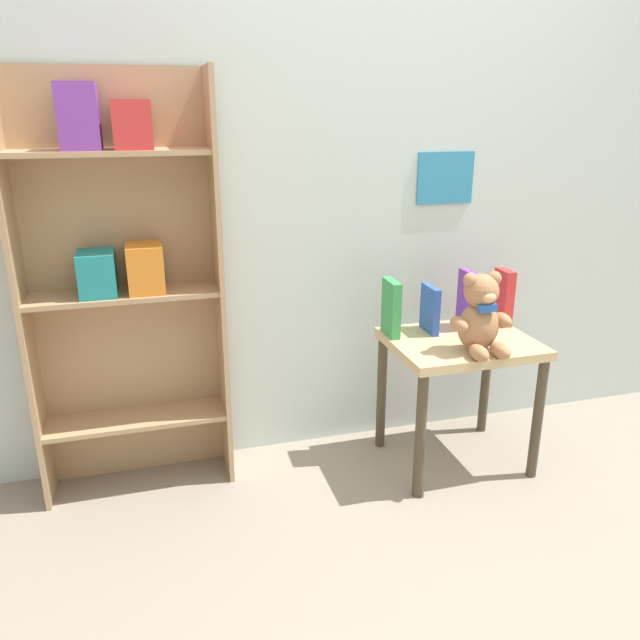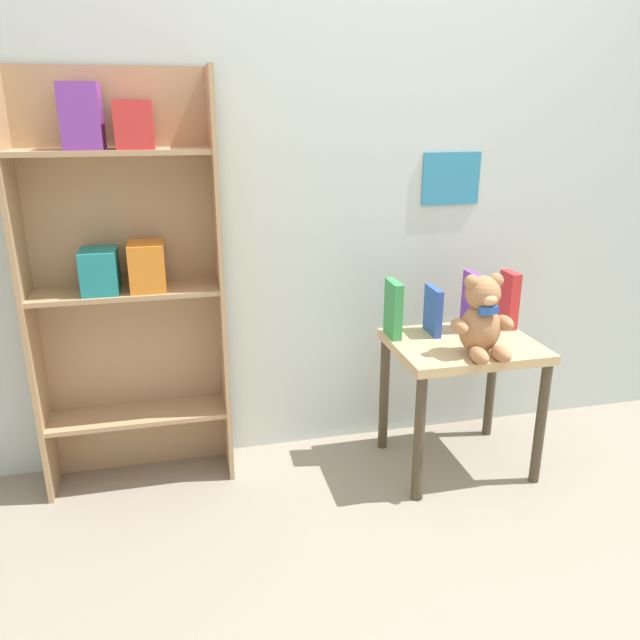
# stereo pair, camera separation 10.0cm
# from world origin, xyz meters

# --- Properties ---
(wall_back) EXTENTS (4.80, 0.07, 2.50)m
(wall_back) POSITION_xyz_m (0.00, 1.36, 1.25)
(wall_back) COLOR silver
(wall_back) RESTS_ON ground_plane
(bookshelf_side) EXTENTS (0.69, 0.22, 1.54)m
(bookshelf_side) POSITION_xyz_m (-0.94, 1.23, 0.86)
(bookshelf_side) COLOR tan
(bookshelf_side) RESTS_ON ground_plane
(display_table) EXTENTS (0.56, 0.45, 0.54)m
(display_table) POSITION_xyz_m (0.31, 1.00, 0.45)
(display_table) COLOR tan
(display_table) RESTS_ON ground_plane
(teddy_bear) EXTENTS (0.23, 0.21, 0.30)m
(teddy_bear) POSITION_xyz_m (0.31, 0.87, 0.68)
(teddy_bear) COLOR #A8754C
(teddy_bear) RESTS_ON display_table
(book_standing_green) EXTENTS (0.04, 0.13, 0.22)m
(book_standing_green) POSITION_xyz_m (0.06, 1.13, 0.65)
(book_standing_green) COLOR #33934C
(book_standing_green) RESTS_ON display_table
(book_standing_blue) EXTENTS (0.03, 0.14, 0.19)m
(book_standing_blue) POSITION_xyz_m (0.23, 1.12, 0.64)
(book_standing_blue) COLOR #2D51B7
(book_standing_blue) RESTS_ON display_table
(book_standing_purple) EXTENTS (0.03, 0.11, 0.24)m
(book_standing_purple) POSITION_xyz_m (0.40, 1.13, 0.66)
(book_standing_purple) COLOR purple
(book_standing_purple) RESTS_ON display_table
(book_standing_red) EXTENTS (0.04, 0.11, 0.23)m
(book_standing_red) POSITION_xyz_m (0.56, 1.12, 0.66)
(book_standing_red) COLOR red
(book_standing_red) RESTS_ON display_table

